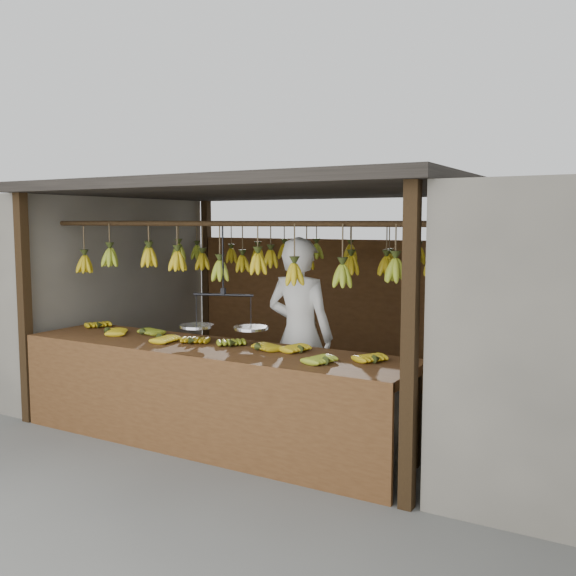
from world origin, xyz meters
The scene contains 8 objects.
ground centered at (0.00, 0.00, 0.00)m, with size 80.00×80.00×0.00m, color #5B5B57.
stall centered at (0.00, 0.33, 1.97)m, with size 4.30×3.30×2.40m.
neighbor_left centered at (-3.60, 0.00, 1.15)m, with size 3.00×3.00×2.30m, color slate.
counter centered at (-0.01, -1.23, 0.72)m, with size 3.82×0.87×0.96m.
hanging_bananas centered at (-0.01, 0.00, 1.62)m, with size 3.62×2.26×0.39m.
balance_scale centered at (0.07, -1.00, 1.11)m, with size 0.79×0.46×0.95m.
vendor centered at (0.54, -0.42, 0.94)m, with size 0.68×0.45×1.88m, color white.
bag_bundles centered at (1.94, 1.35, 1.00)m, with size 0.08×0.26×1.31m.
Camera 1 is at (3.44, -5.69, 2.02)m, focal length 40.00 mm.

